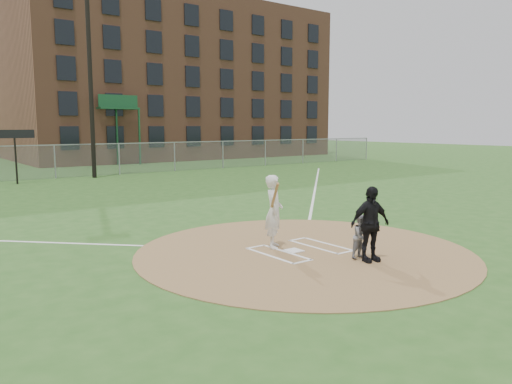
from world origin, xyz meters
TOP-DOWN VIEW (x-y plane):
  - ground at (0.00, 0.00)m, footprint 140.00×140.00m
  - dirt_circle at (0.00, 0.00)m, footprint 8.40×8.40m
  - home_plate at (-0.23, 0.12)m, footprint 0.40×0.40m
  - foul_line_first at (9.00, 9.00)m, footprint 17.04×17.04m
  - catcher at (0.63, -1.32)m, footprint 0.51×0.41m
  - umpire at (0.56, -1.62)m, footprint 1.10×0.64m
  - batters_boxes at (0.00, 0.15)m, footprint 2.08×1.88m
  - batter_at_plate at (-0.38, 0.73)m, footprint 0.84×1.10m
  - outfield_fence at (0.00, 22.00)m, footprint 56.08×0.08m
  - brick_warehouse at (16.00, 37.96)m, footprint 30.00×17.17m
  - light_pole at (2.00, 21.00)m, footprint 1.20×0.30m
  - scoreboard_sign at (-2.50, 20.20)m, footprint 2.00×0.10m

SIDE VIEW (x-z plane):
  - ground at x=0.00m, z-range 0.00..0.00m
  - foul_line_first at x=9.00m, z-range 0.00..0.01m
  - dirt_circle at x=0.00m, z-range 0.00..0.02m
  - batters_boxes at x=0.00m, z-range 0.02..0.03m
  - home_plate at x=-0.23m, z-range 0.02..0.05m
  - catcher at x=0.63m, z-range 0.02..1.06m
  - umpire at x=0.56m, z-range 0.02..1.77m
  - batter_at_plate at x=-0.38m, z-range 0.02..1.90m
  - outfield_fence at x=0.00m, z-range 0.00..2.03m
  - scoreboard_sign at x=-2.50m, z-range 0.92..3.85m
  - light_pole at x=2.00m, z-range 0.50..12.72m
  - brick_warehouse at x=16.00m, z-range 0.00..15.00m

